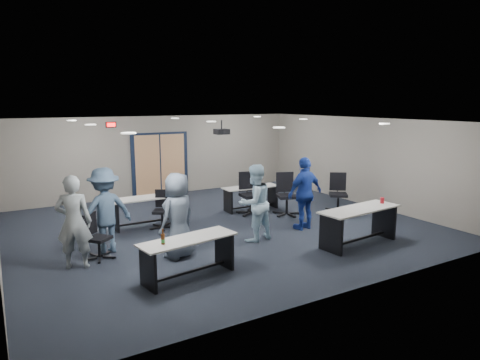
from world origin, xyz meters
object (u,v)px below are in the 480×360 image
table_back_right (251,194)px  person_gray (74,222)px  chair_back_b (162,210)px  chair_back_d (287,194)px  person_navy (305,193)px  table_front_left (188,251)px  person_plaid (178,216)px  person_lightblue (255,203)px  chair_loose_left (99,237)px  table_front_right (359,220)px  chair_loose_right (338,193)px  person_back (105,211)px  chair_back_c (251,194)px  table_back_left (147,206)px

table_back_right → person_gray: bearing=-155.4°
table_back_right → chair_back_b: bearing=-167.9°
person_gray → chair_back_d: bearing=-148.2°
person_navy → table_front_left: bearing=14.1°
chair_back_b → person_gray: bearing=-112.6°
person_plaid → person_lightblue: person_lightblue is taller
chair_loose_left → person_lightblue: 3.46m
chair_back_b → table_front_right: bearing=-12.9°
chair_back_b → person_gray: 2.91m
person_plaid → chair_loose_right: bearing=166.8°
table_front_left → person_back: size_ratio=1.04×
table_back_right → chair_back_d: size_ratio=1.45×
chair_back_c → person_navy: (0.43, -1.88, 0.31)m
chair_back_b → table_front_left: bearing=-69.7°
table_back_left → person_lightblue: person_lightblue is taller
chair_loose_left → person_navy: size_ratio=0.52×
table_back_left → chair_loose_right: bearing=-16.1°
table_back_right → person_gray: 5.76m
table_front_left → chair_loose_left: (-1.20, 1.78, -0.04)m
table_front_left → chair_loose_left: bearing=115.1°
table_back_right → person_navy: 2.39m
table_back_right → chair_loose_right: bearing=-34.5°
person_navy → person_back: bearing=-14.8°
table_back_right → chair_loose_left: (-4.82, -1.91, -0.00)m
person_lightblue → table_back_left: bearing=-63.5°
person_gray → person_back: bearing=-119.3°
table_front_right → chair_loose_right: chair_loose_right is taller
table_front_right → chair_back_c: 3.52m
table_front_right → person_gray: (-5.76, 1.74, 0.34)m
table_front_left → person_back: (-0.97, 2.11, 0.40)m
table_back_left → person_gray: size_ratio=1.02×
chair_back_d → chair_loose_left: chair_back_d is taller
table_front_right → person_navy: person_navy is taller
table_front_left → chair_back_c: size_ratio=1.58×
table_back_left → chair_loose_left: chair_loose_left is taller
table_front_right → chair_back_c: (-0.74, 3.44, 0.03)m
chair_loose_right → table_front_right: bearing=-87.3°
chair_loose_left → chair_loose_right: (6.86, 0.38, 0.09)m
chair_back_d → person_back: 5.17m
person_plaid → table_back_right: bearing=-166.8°
chair_back_d → person_gray: bearing=-149.9°
chair_back_d → chair_loose_left: 5.43m
person_gray → person_lightblue: size_ratio=1.03×
chair_back_b → person_back: (-1.64, -1.07, 0.43)m
person_gray → table_back_right: bearing=-136.7°
chair_back_b → person_lightblue: size_ratio=0.54×
table_front_left → person_gray: person_gray is taller
person_lightblue → person_back: size_ratio=0.97×
table_back_left → person_navy: 4.05m
table_front_left → table_back_right: bearing=36.7°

